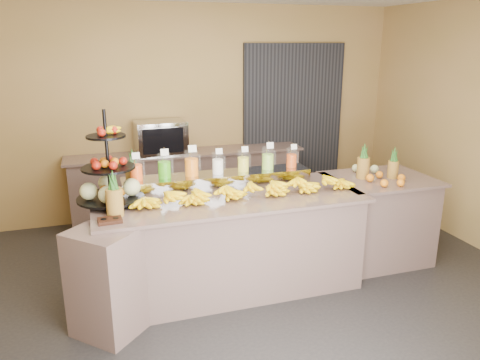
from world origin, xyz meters
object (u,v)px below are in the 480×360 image
condiment_caddy (110,220)px  fruit_stand (114,179)px  right_fruit_pile (381,174)px  banana_heap (250,187)px  oven_warmer (161,137)px  pitcher_tray (218,181)px

condiment_caddy → fruit_stand: bearing=81.3°
right_fruit_pile → banana_heap: bearing=-177.9°
banana_heap → fruit_stand: 1.23m
right_fruit_pile → oven_warmer: size_ratio=0.66×
fruit_stand → oven_warmer: bearing=76.5°
condiment_caddy → right_fruit_pile: (2.74, 0.34, 0.06)m
fruit_stand → condiment_caddy: bearing=-91.4°
banana_heap → oven_warmer: 2.06m
pitcher_tray → oven_warmer: oven_warmer is taller
banana_heap → condiment_caddy: size_ratio=11.53×
fruit_stand → oven_warmer: fruit_stand is taller
fruit_stand → oven_warmer: 1.93m
banana_heap → condiment_caddy: bearing=-167.2°
condiment_caddy → oven_warmer: bearing=71.6°
pitcher_tray → fruit_stand: size_ratio=2.21×
pitcher_tray → fruit_stand: bearing=-172.5°
pitcher_tray → banana_heap: (0.22, -0.32, 0.01)m
banana_heap → fruit_stand: bearing=171.1°
pitcher_tray → banana_heap: banana_heap is taller
oven_warmer → fruit_stand: bearing=-113.9°
right_fruit_pile → fruit_stand: bearing=177.1°
banana_heap → oven_warmer: oven_warmer is taller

